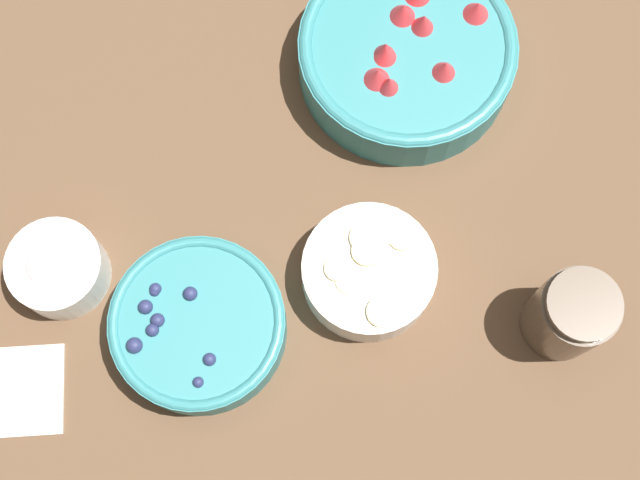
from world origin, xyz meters
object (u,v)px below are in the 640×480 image
(bowl_blueberries, at_px, (198,325))
(bowl_strawberries, at_px, (407,53))
(bowl_cream, at_px, (57,268))
(bowl_bananas, at_px, (369,271))
(jar_chocolate, at_px, (569,315))

(bowl_blueberries, bearing_deg, bowl_strawberries, 33.98)
(bowl_strawberries, xyz_separation_m, bowl_blueberries, (-0.30, -0.20, -0.01))
(bowl_strawberries, distance_m, bowl_cream, 0.43)
(bowl_bananas, bearing_deg, bowl_cream, 159.41)
(bowl_blueberries, relative_size, bowl_cream, 1.81)
(bowl_bananas, relative_size, bowl_cream, 1.41)
(bowl_bananas, xyz_separation_m, jar_chocolate, (0.17, -0.11, 0.02))
(bowl_bananas, relative_size, jar_chocolate, 1.33)
(bowl_blueberries, height_order, bowl_bananas, bowl_blueberries)
(bowl_cream, bearing_deg, bowl_strawberries, 13.45)
(bowl_strawberries, distance_m, jar_chocolate, 0.33)
(bowl_bananas, distance_m, jar_chocolate, 0.20)
(bowl_blueberries, bearing_deg, bowl_cream, 138.04)
(bowl_cream, relative_size, jar_chocolate, 0.95)
(bowl_strawberries, bearing_deg, jar_chocolate, -82.61)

